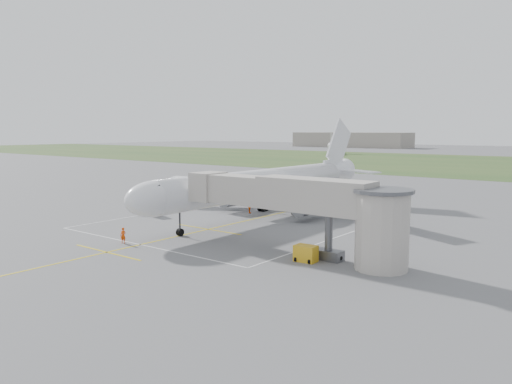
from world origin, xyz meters
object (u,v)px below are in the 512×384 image
Objects in this scene: gpu_unit at (306,254)px; ramp_worker_wing at (251,207)px; ramp_worker_nose at (123,235)px; jet_bridge at (307,205)px; baggage_cart at (153,209)px; airliner at (264,184)px.

gpu_unit is 26.50m from ramp_worker_wing.
gpu_unit is 19.36m from ramp_worker_nose.
jet_bridge is 29.03m from baggage_cart.
airliner is at bearing 137.81° from jet_bridge.
baggage_cart is 13.42m from ramp_worker_wing.
airliner is 21.78m from ramp_worker_nose.
gpu_unit is at bearing -43.73° from airliner.
airliner is at bearing 132.46° from gpu_unit.
airliner is at bearing -143.71° from ramp_worker_wing.
jet_bridge is at bearing -160.55° from ramp_worker_wing.
ramp_worker_nose is 0.91× the size of ramp_worker_wing.
baggage_cart is 16.72m from ramp_worker_nose.
baggage_cart is at bearing 168.36° from jet_bridge.
ramp_worker_wing reaches higher than baggage_cart.
ramp_worker_nose reaches higher than baggage_cart.
ramp_worker_nose is at bearing -167.57° from gpu_unit.
baggage_cart is 1.48× the size of ramp_worker_wing.
ramp_worker_nose is at bearing -95.02° from airliner.
baggage_cart is at bearing 106.03° from ramp_worker_nose.
ramp_worker_wing is at bearing 65.78° from baggage_cart.
baggage_cart is at bearing -145.85° from airliner.
airliner is 5.00m from ramp_worker_wing.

